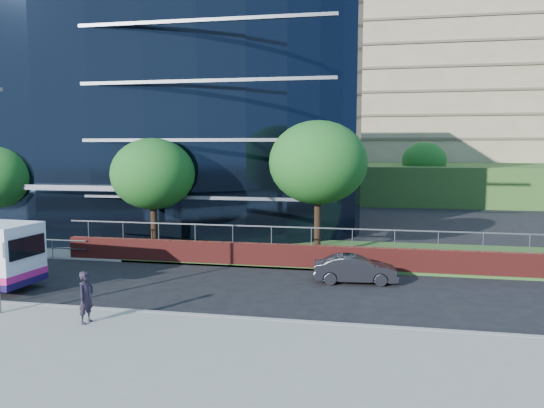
% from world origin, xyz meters
% --- Properties ---
extents(grass_verge, '(36.00, 8.00, 0.12)m').
position_xyz_m(grass_verge, '(24.00, 11.00, 0.06)').
color(grass_verge, '#2D511E').
rests_on(grass_verge, ground).
extents(glass_office, '(44.00, 23.10, 16.00)m').
position_xyz_m(glass_office, '(-4.00, 20.85, 8.00)').
color(glass_office, black).
rests_on(glass_office, ground).
extents(retaining_wall, '(34.00, 0.40, 2.11)m').
position_xyz_m(retaining_wall, '(20.00, 7.30, 0.61)').
color(retaining_wall, maroon).
rests_on(retaining_wall, ground).
extents(apartment_block, '(60.00, 42.00, 30.00)m').
position_xyz_m(apartment_block, '(32.00, 57.21, 11.11)').
color(apartment_block, '#2D511E').
rests_on(apartment_block, ground).
extents(tree_far_c, '(4.62, 4.62, 6.51)m').
position_xyz_m(tree_far_c, '(7.00, 9.00, 4.54)').
color(tree_far_c, black).
rests_on(tree_far_c, ground).
extents(tree_far_d, '(5.28, 5.28, 7.44)m').
position_xyz_m(tree_far_d, '(16.00, 10.00, 5.19)').
color(tree_far_d, black).
rests_on(tree_far_d, ground).
extents(tree_dist_e, '(4.62, 4.62, 6.51)m').
position_xyz_m(tree_dist_e, '(24.00, 40.00, 4.54)').
color(tree_dist_e, black).
rests_on(tree_dist_e, ground).
extents(parked_car, '(3.82, 1.64, 1.22)m').
position_xyz_m(parked_car, '(18.26, 5.10, 0.61)').
color(parked_car, black).
rests_on(parked_car, ground).
extents(pedestrian, '(0.52, 0.70, 1.76)m').
position_xyz_m(pedestrian, '(9.63, -2.56, 1.03)').
color(pedestrian, black).
rests_on(pedestrian, pavement_near).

